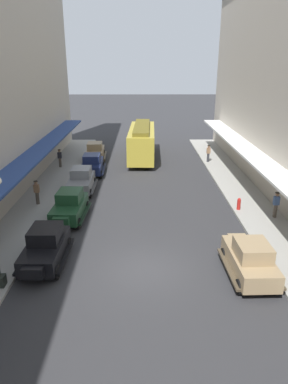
% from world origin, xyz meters
% --- Properties ---
extents(ground_plane, '(200.00, 200.00, 0.00)m').
position_xyz_m(ground_plane, '(0.00, 0.00, 0.00)').
color(ground_plane, '#2D2D30').
extents(parked_car_0, '(2.23, 4.29, 1.84)m').
position_xyz_m(parked_car_0, '(4.84, -0.60, 0.94)').
color(parked_car_0, '#997F5B').
rests_on(parked_car_0, ground).
extents(parked_car_1, '(2.29, 4.31, 1.84)m').
position_xyz_m(parked_car_1, '(-4.72, 5.94, 0.94)').
color(parked_car_1, '#193D23').
rests_on(parked_car_1, ground).
extents(parked_car_2, '(2.30, 4.32, 1.84)m').
position_xyz_m(parked_car_2, '(-4.88, 20.61, 0.94)').
color(parked_car_2, '#997F5B').
rests_on(parked_car_2, ground).
extents(parked_car_3, '(2.16, 4.27, 1.84)m').
position_xyz_m(parked_car_3, '(-4.80, 11.07, 0.94)').
color(parked_car_3, slate).
rests_on(parked_car_3, ground).
extents(parked_car_4, '(2.24, 4.30, 1.84)m').
position_xyz_m(parked_car_4, '(-4.54, 15.73, 0.94)').
color(parked_car_4, '#19234C').
rests_on(parked_car_4, ground).
extents(parked_car_5, '(2.17, 4.27, 1.84)m').
position_xyz_m(parked_car_5, '(-4.90, 0.65, 0.94)').
color(parked_car_5, black).
rests_on(parked_car_5, ground).
extents(streetcar, '(2.79, 9.67, 3.46)m').
position_xyz_m(streetcar, '(-0.10, 21.07, 1.90)').
color(streetcar, gold).
rests_on(streetcar, ground).
extents(fire_hydrant, '(0.24, 0.24, 0.82)m').
position_xyz_m(fire_hydrant, '(6.35, 7.06, 0.56)').
color(fire_hydrant, '#B21E19').
rests_on(fire_hydrant, sidewalk_right).
extents(pedestrian_0, '(0.36, 0.28, 1.67)m').
position_xyz_m(pedestrian_0, '(8.32, 5.79, 1.01)').
color(pedestrian_0, '#4C4238').
rests_on(pedestrian_0, sidewalk_right).
extents(pedestrian_1, '(0.36, 0.28, 1.67)m').
position_xyz_m(pedestrian_1, '(6.46, 19.23, 1.01)').
color(pedestrian_1, '#2D2D33').
rests_on(pedestrian_1, sidewalk_right).
extents(pedestrian_2, '(0.36, 0.28, 1.67)m').
position_xyz_m(pedestrian_2, '(-7.80, 17.48, 1.01)').
color(pedestrian_2, '#4C4238').
rests_on(pedestrian_2, sidewalk_left).
extents(pedestrian_3, '(0.36, 0.28, 1.67)m').
position_xyz_m(pedestrian_3, '(-7.39, 8.18, 1.01)').
color(pedestrian_3, '#4C4238').
rests_on(pedestrian_3, sidewalk_left).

